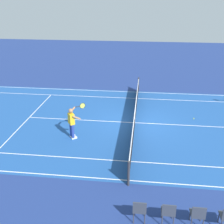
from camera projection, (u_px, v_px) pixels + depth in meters
ground_plane at (135, 123)px, 16.29m from camera, size 60.00×60.00×0.00m
court_slab at (135, 123)px, 16.29m from camera, size 24.20×11.40×0.00m
court_line_markings at (135, 123)px, 16.29m from camera, size 23.85×11.05×0.01m
tennis_net at (135, 115)px, 16.09m from camera, size 0.10×11.70×1.08m
tennis_player_near at (72, 122)px, 14.24m from camera, size 0.78×1.06×1.70m
tennis_ball at (194, 119)px, 16.74m from camera, size 0.07×0.07×0.07m
spectator_chair_1 at (198, 214)px, 8.84m from camera, size 0.44×0.44×0.88m
spectator_chair_2 at (168, 212)px, 8.94m from camera, size 0.44×0.44×0.88m
spectator_chair_3 at (140, 209)px, 9.04m from camera, size 0.44×0.44×0.88m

